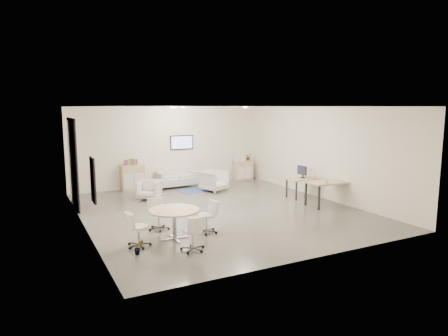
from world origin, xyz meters
TOP-DOWN VIEW (x-y plane):
  - room_shell at (0.00, 0.00)m, footprint 9.60×10.60m
  - glass_door at (-3.95, 2.51)m, footprint 0.09×1.90m
  - artwork at (-3.97, -1.60)m, footprint 0.05×0.54m
  - wall_tv at (0.50, 4.46)m, footprint 0.98×0.06m
  - ceiling_spots at (-0.20, 0.83)m, footprint 3.14×4.14m
  - sideboard_left at (-1.63, 4.25)m, footprint 0.88×0.45m
  - sideboard_right at (3.28, 4.27)m, footprint 0.85×0.41m
  - books at (-1.67, 4.25)m, footprint 0.51×0.14m
  - printer at (3.09, 4.27)m, footprint 0.45×0.38m
  - loveseat at (0.09, 4.11)m, footprint 1.60×0.88m
  - blue_rug at (0.57, 3.08)m, footprint 1.44×1.00m
  - armchair_left at (-1.51, 2.47)m, footprint 0.96×0.95m
  - armchair_right at (1.12, 2.69)m, footprint 1.08×1.06m
  - desk_rear at (3.55, 0.24)m, footprint 1.33×0.72m
  - desk_front at (3.50, -1.06)m, footprint 1.55×0.84m
  - monitor at (3.50, 0.39)m, footprint 0.20×0.50m
  - round_table at (-2.19, -1.98)m, footprint 1.22×1.22m
  - meeting_chairs at (-2.19, -1.98)m, footprint 2.46×2.46m
  - plant_cabinet at (3.55, 4.25)m, footprint 0.32×0.34m
  - plant_floor at (-3.25, -2.59)m, footprint 0.20×0.32m
  - cup at (3.19, -1.24)m, footprint 0.14×0.12m

SIDE VIEW (x-z plane):
  - blue_rug at x=0.57m, z-range 0.00..0.01m
  - plant_floor at x=-3.25m, z-range 0.00..0.13m
  - loveseat at x=0.09m, z-range 0.03..0.60m
  - armchair_left at x=-1.51m, z-range 0.00..0.73m
  - meeting_chairs at x=-2.19m, z-range 0.00..0.82m
  - sideboard_right at x=3.28m, z-range 0.00..0.85m
  - armchair_right at x=1.12m, z-range 0.00..0.86m
  - sideboard_left at x=-1.63m, z-range 0.00..0.99m
  - desk_rear at x=3.55m, z-range 0.27..0.95m
  - round_table at x=-2.19m, z-range 0.29..1.03m
  - desk_front at x=3.50m, z-range 0.31..1.10m
  - cup at x=3.19m, z-range 0.79..0.92m
  - monitor at x=3.50m, z-range 0.69..1.13m
  - plant_cabinet at x=3.55m, z-range 0.85..1.09m
  - printer at x=3.09m, z-range 0.84..1.15m
  - books at x=-1.67m, z-range 0.99..1.21m
  - glass_door at x=-3.95m, z-range 0.08..2.93m
  - artwork at x=-3.97m, z-range 1.03..2.07m
  - room_shell at x=0.00m, z-range -0.80..4.00m
  - wall_tv at x=0.50m, z-range 1.46..2.04m
  - ceiling_spots at x=-0.20m, z-range 3.17..3.20m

